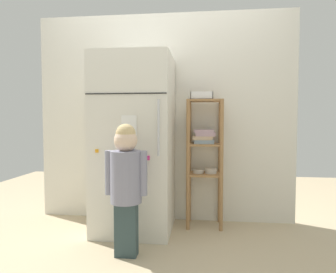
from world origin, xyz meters
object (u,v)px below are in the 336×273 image
(refrigerator, at_px, (135,144))
(pantry_shelf_unit, at_px, (205,150))
(child_standing, at_px, (126,176))
(fruit_bin, at_px, (203,96))

(refrigerator, height_order, pantry_shelf_unit, refrigerator)
(refrigerator, xyz_separation_m, pantry_shelf_unit, (0.66, 0.19, -0.07))
(refrigerator, height_order, child_standing, refrigerator)
(refrigerator, height_order, fruit_bin, refrigerator)
(pantry_shelf_unit, height_order, fruit_bin, fruit_bin)
(pantry_shelf_unit, bearing_deg, fruit_bin, -147.57)
(pantry_shelf_unit, xyz_separation_m, fruit_bin, (-0.02, -0.01, 0.53))
(pantry_shelf_unit, bearing_deg, child_standing, -128.72)
(fruit_bin, bearing_deg, pantry_shelf_unit, 32.43)
(child_standing, relative_size, fruit_bin, 4.79)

